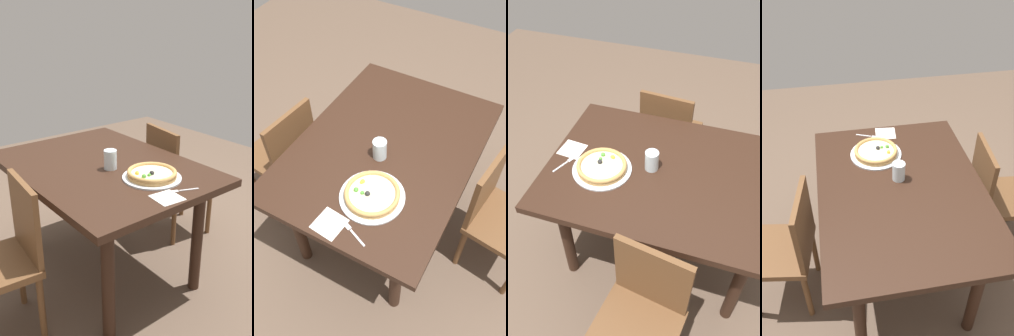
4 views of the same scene
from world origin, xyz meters
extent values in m
plane|color=brown|center=(0.00, 0.00, 0.00)|extent=(6.00, 6.00, 0.00)
cube|color=#331E14|center=(0.00, 0.00, 0.75)|extent=(1.35, 0.98, 0.04)
cylinder|color=#331E14|center=(-0.52, -0.33, 0.36)|extent=(0.07, 0.07, 0.73)
cylinder|color=#331E14|center=(0.52, -0.33, 0.36)|extent=(0.07, 0.07, 0.73)
cylinder|color=#331E14|center=(-0.52, 0.33, 0.36)|extent=(0.07, 0.07, 0.73)
cylinder|color=#331E14|center=(0.52, 0.33, 0.36)|extent=(0.07, 0.07, 0.73)
cylinder|color=brown|center=(0.26, -0.63, 0.21)|extent=(0.04, 0.04, 0.41)
cylinder|color=brown|center=(-0.08, -0.58, 0.21)|extent=(0.04, 0.04, 0.41)
cube|color=brown|center=(0.09, -0.59, 0.66)|extent=(0.38, 0.09, 0.42)
cylinder|color=brown|center=(0.06, 0.92, 0.21)|extent=(0.04, 0.04, 0.41)
cylinder|color=brown|center=(-0.32, 0.62, 0.21)|extent=(0.04, 0.04, 0.41)
cylinder|color=brown|center=(0.02, 0.59, 0.21)|extent=(0.04, 0.04, 0.41)
cube|color=brown|center=(-0.13, 0.77, 0.43)|extent=(0.44, 0.44, 0.04)
cube|color=brown|center=(-0.15, 0.59, 0.66)|extent=(0.38, 0.07, 0.42)
cylinder|color=silver|center=(-0.35, -0.10, 0.78)|extent=(0.34, 0.34, 0.01)
cylinder|color=tan|center=(-0.35, -0.10, 0.79)|extent=(0.28, 0.28, 0.02)
cylinder|color=beige|center=(-0.35, -0.10, 0.80)|extent=(0.25, 0.25, 0.01)
torus|color=tan|center=(-0.35, -0.10, 0.81)|extent=(0.28, 0.28, 0.02)
sphere|color=gold|center=(-0.32, -0.02, 0.81)|extent=(0.02, 0.02, 0.02)
sphere|color=#4C9E38|center=(-0.37, -0.02, 0.81)|extent=(0.03, 0.03, 0.03)
sphere|color=gold|center=(-0.31, -0.02, 0.81)|extent=(0.02, 0.02, 0.02)
sphere|color=#262626|center=(-0.37, -0.08, 0.81)|extent=(0.03, 0.03, 0.03)
sphere|color=#4C9E38|center=(-0.37, -0.06, 0.81)|extent=(0.02, 0.02, 0.02)
cube|color=silver|center=(-0.58, -0.15, 0.77)|extent=(0.05, 0.11, 0.00)
cube|color=silver|center=(-0.55, -0.07, 0.77)|extent=(0.04, 0.05, 0.00)
cylinder|color=silver|center=(-0.09, 0.00, 0.83)|extent=(0.08, 0.08, 0.12)
cube|color=white|center=(-0.58, 0.01, 0.77)|extent=(0.15, 0.15, 0.00)
camera|label=1|loc=(-1.81, 1.23, 1.63)|focal=40.50mm
camera|label=2|loc=(-1.24, -0.63, 2.25)|focal=37.95mm
camera|label=3|loc=(0.26, -1.38, 2.17)|focal=37.44mm
camera|label=4|loc=(1.54, -0.36, 2.22)|focal=38.65mm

